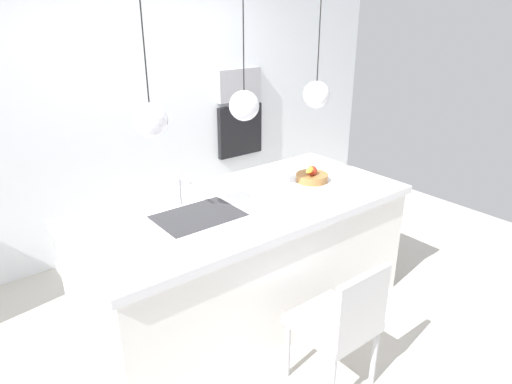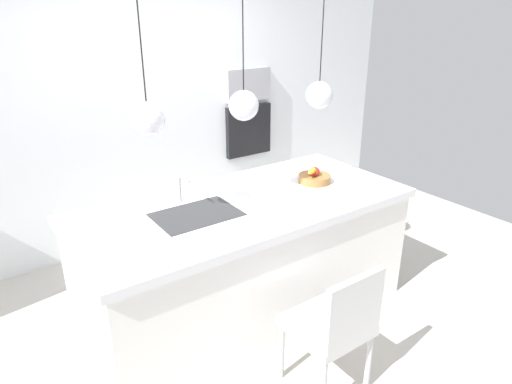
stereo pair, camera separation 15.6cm
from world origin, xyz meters
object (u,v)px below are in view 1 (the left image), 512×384
at_px(microwave, 239,85).
at_px(chair_near, 342,321).
at_px(oven, 240,130).
at_px(fruit_bowl, 312,176).

relative_size(microwave, chair_near, 0.61).
height_order(microwave, oven, microwave).
relative_size(fruit_bowl, oven, 0.47).
bearing_deg(oven, chair_near, -113.71).
relative_size(oven, chair_near, 0.63).
bearing_deg(oven, microwave, 0.00).
distance_m(microwave, chair_near, 2.96).
bearing_deg(fruit_bowl, microwave, 74.57).
xyz_separation_m(microwave, chair_near, (-1.12, -2.56, -0.98)).
bearing_deg(microwave, oven, 0.00).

